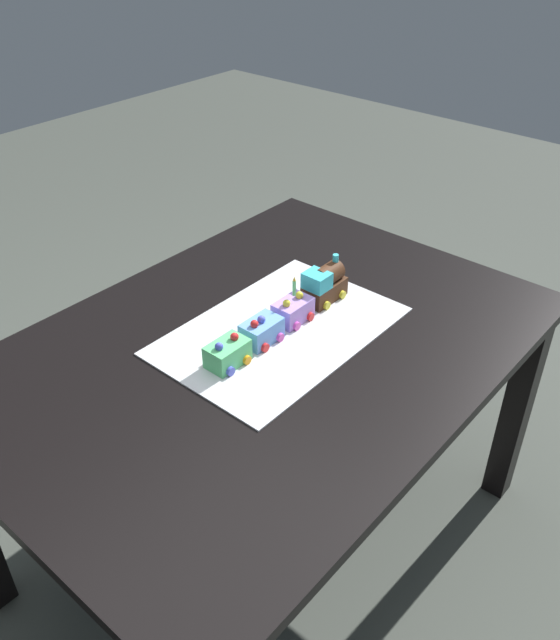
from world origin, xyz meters
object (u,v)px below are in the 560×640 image
at_px(cake_car_gondola_lavender, 293,310).
at_px(cake_car_hopper_mint_green, 227,353).
at_px(dining_table, 265,377).
at_px(cake_car_caboose_sky_blue, 262,331).
at_px(birthday_candle, 294,286).
at_px(cake_locomotive, 324,284).

xyz_separation_m(cake_car_gondola_lavender, cake_car_hopper_mint_green, (0.24, 0.00, 0.00)).
distance_m(dining_table, cake_car_caboose_sky_blue, 0.14).
xyz_separation_m(cake_car_gondola_lavender, birthday_candle, (-0.00, 0.00, 0.07)).
distance_m(cake_car_caboose_sky_blue, birthday_candle, 0.14).
bearing_deg(cake_locomotive, cake_car_caboose_sky_blue, -0.00).
relative_size(cake_car_gondola_lavender, cake_car_hopper_mint_green, 1.00).
height_order(cake_car_caboose_sky_blue, cake_car_hopper_mint_green, same).
bearing_deg(birthday_candle, cake_car_gondola_lavender, -0.00).
distance_m(dining_table, cake_locomotive, 0.29).
bearing_deg(birthday_candle, dining_table, 4.81).
bearing_deg(dining_table, cake_car_gondola_lavender, -175.03).
xyz_separation_m(cake_locomotive, cake_car_hopper_mint_green, (0.36, -0.00, -0.02)).
xyz_separation_m(dining_table, cake_locomotive, (-0.25, -0.01, 0.16)).
distance_m(cake_car_caboose_sky_blue, cake_car_hopper_mint_green, 0.12).
height_order(cake_locomotive, cake_car_caboose_sky_blue, cake_locomotive).
relative_size(cake_car_caboose_sky_blue, birthday_candle, 1.84).
bearing_deg(cake_locomotive, cake_car_hopper_mint_green, -0.00).
height_order(cake_car_gondola_lavender, birthday_candle, birthday_candle).
bearing_deg(dining_table, cake_car_caboose_sky_blue, -89.59).
bearing_deg(cake_car_caboose_sky_blue, birthday_candle, 180.00).
height_order(cake_car_hopper_mint_green, birthday_candle, birthday_candle).
xyz_separation_m(cake_locomotive, cake_car_gondola_lavender, (0.13, -0.00, -0.02)).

